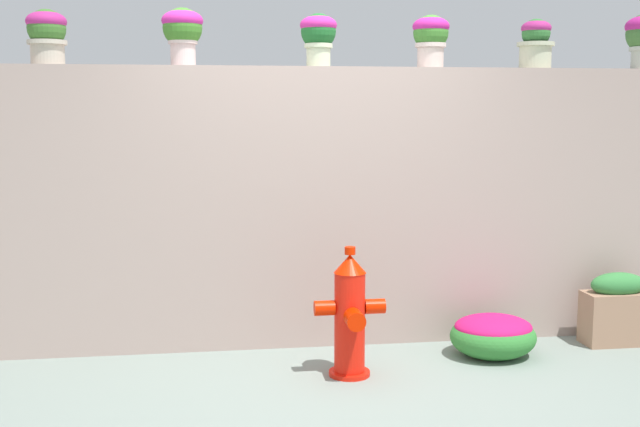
{
  "coord_description": "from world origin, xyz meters",
  "views": [
    {
      "loc": [
        -0.77,
        -4.63,
        1.74
      ],
      "look_at": [
        0.04,
        0.93,
        1.0
      ],
      "focal_mm": 44.37,
      "sensor_mm": 36.0,
      "label": 1
    }
  ],
  "objects": [
    {
      "name": "stone_wall",
      "position": [
        0.0,
        1.13,
        1.02
      ],
      "size": [
        6.04,
        0.35,
        2.04
      ],
      "primitive_type": "cube",
      "color": "#A99188",
      "rests_on": "ground"
    },
    {
      "name": "potted_plant_2",
      "position": [
        -0.91,
        1.15,
        2.3
      ],
      "size": [
        0.29,
        0.29,
        0.41
      ],
      "color": "beige",
      "rests_on": "stone_wall"
    },
    {
      "name": "planter_box",
      "position": [
        2.25,
        0.71,
        0.26
      ],
      "size": [
        0.5,
        0.25,
        0.54
      ],
      "color": "#9E755B",
      "rests_on": "ground"
    },
    {
      "name": "potted_plant_3",
      "position": [
        0.06,
        1.1,
        2.28
      ],
      "size": [
        0.27,
        0.27,
        0.38
      ],
      "color": "beige",
      "rests_on": "stone_wall"
    },
    {
      "name": "potted_plant_1",
      "position": [
        -1.83,
        1.14,
        2.26
      ],
      "size": [
        0.28,
        0.28,
        0.38
      ],
      "color": "#C1B5A1",
      "rests_on": "stone_wall"
    },
    {
      "name": "potted_plant_5",
      "position": [
        1.72,
        1.14,
        2.24
      ],
      "size": [
        0.28,
        0.28,
        0.37
      ],
      "color": "beige",
      "rests_on": "stone_wall"
    },
    {
      "name": "flower_bush_left",
      "position": [
        1.23,
        0.56,
        0.16
      ],
      "size": [
        0.61,
        0.55,
        0.31
      ],
      "color": "#327F33",
      "rests_on": "ground"
    },
    {
      "name": "ground_plane",
      "position": [
        0.0,
        0.0,
        0.0
      ],
      "size": [
        24.0,
        24.0,
        0.0
      ],
      "primitive_type": "plane",
      "color": "gray"
    },
    {
      "name": "potted_plant_4",
      "position": [
        0.9,
        1.14,
        2.28
      ],
      "size": [
        0.27,
        0.27,
        0.39
      ],
      "color": "beige",
      "rests_on": "stone_wall"
    },
    {
      "name": "fire_hydrant",
      "position": [
        0.15,
        0.29,
        0.39
      ],
      "size": [
        0.47,
        0.38,
        0.86
      ],
      "color": "red",
      "rests_on": "ground"
    }
  ]
}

